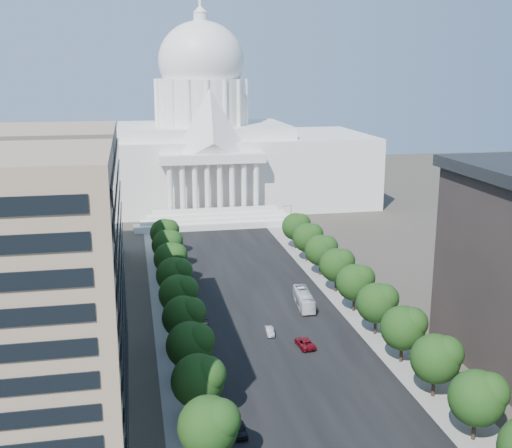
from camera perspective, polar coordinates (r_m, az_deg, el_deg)
road_asphalt at (r=147.10m, az=-0.37°, el=-5.68°), size 30.00×260.00×0.01m
sidewalk_left at (r=144.98m, az=-7.81°, el=-6.11°), size 8.00×260.00×0.02m
sidewalk_right at (r=151.59m, az=6.73°, el=-5.18°), size 8.00×260.00×0.02m
capitol at (r=234.39m, az=-4.74°, el=6.64°), size 120.00×56.00×73.00m
office_block_left_far at (r=151.80m, az=-19.22°, el=0.05°), size 38.00×52.00×30.00m
tree_l_b at (r=82.41m, az=-4.02°, el=-17.37°), size 7.79×7.60×9.97m
tree_l_c at (r=92.82m, az=-4.98°, el=-13.58°), size 7.79×7.60×9.97m
tree_l_d at (r=103.58m, az=-5.72°, el=-10.56°), size 7.79×7.60×9.97m
tree_l_e at (r=114.59m, az=-6.30°, el=-8.12°), size 7.79×7.60×9.97m
tree_l_f at (r=125.78m, az=-6.78°, el=-6.10°), size 7.79×7.60×9.97m
tree_l_g at (r=137.11m, az=-7.18°, el=-4.42°), size 7.79×7.60×9.97m
tree_l_h at (r=148.54m, az=-7.51°, el=-2.99°), size 7.79×7.60×9.97m
tree_l_i at (r=160.05m, az=-7.80°, el=-1.77°), size 7.79×7.60×9.97m
tree_l_j at (r=171.64m, az=-8.04°, el=-0.71°), size 7.79×7.60×9.97m
tree_r_b at (r=93.13m, az=19.28°, el=-14.27°), size 7.79×7.60×9.97m
tree_r_c at (r=102.46m, az=15.88°, el=-11.34°), size 7.79×7.60×9.97m
tree_r_d at (r=112.30m, az=13.12°, el=-8.88°), size 7.79×7.60×9.97m
tree_r_e at (r=122.53m, az=10.83°, el=-6.81°), size 7.79×7.60×9.97m
tree_r_f at (r=133.05m, az=8.92°, el=-5.05°), size 7.79×7.60×9.97m
tree_r_g at (r=143.81m, az=7.30°, el=-3.55°), size 7.79×7.60×9.97m
tree_r_h at (r=154.74m, az=5.91°, el=-2.26°), size 7.79×7.60×9.97m
tree_r_i at (r=165.83m, az=4.71°, el=-1.14°), size 7.79×7.60×9.97m
tree_r_j at (r=177.03m, az=3.66°, el=-0.15°), size 7.79×7.60×9.97m
streetlight_b at (r=102.77m, az=16.86°, el=-11.72°), size 2.61×0.44×9.00m
streetlight_c at (r=123.49m, az=11.47°, el=-6.99°), size 2.61×0.44×9.00m
streetlight_d at (r=145.56m, az=7.73°, el=-3.61°), size 2.61×0.44×9.00m
streetlight_e at (r=168.45m, az=5.02°, el=-1.13°), size 2.61×0.44×9.00m
streetlight_f at (r=191.87m, az=2.96°, el=0.76°), size 2.61×0.44×9.00m
car_dark_a at (r=92.31m, az=-1.56°, el=-17.71°), size 2.17×4.90×1.64m
car_silver at (r=122.28m, az=1.22°, el=-9.52°), size 1.67×4.14×1.34m
car_red at (r=117.50m, az=4.36°, el=-10.51°), size 3.03×5.75×1.54m
car_dark_b at (r=123.70m, az=-4.58°, el=-9.23°), size 2.22×5.27×1.52m
city_bus at (r=135.78m, az=4.28°, el=-6.67°), size 3.82×12.10×3.32m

